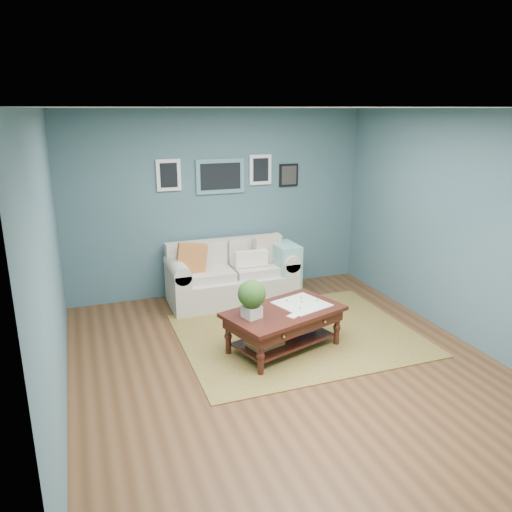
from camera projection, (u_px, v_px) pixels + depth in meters
name	position (u px, v px, depth m)	size (l,w,h in m)	color
room_shell	(285.00, 243.00, 5.15)	(5.00, 5.02, 2.70)	brown
area_rug	(298.00, 335.00, 6.17)	(2.82, 2.26, 0.01)	brown
loveseat	(236.00, 274.00, 7.23)	(1.85, 0.84, 0.95)	beige
coffee_table	(279.00, 318.00, 5.66)	(1.49, 1.13, 0.92)	black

